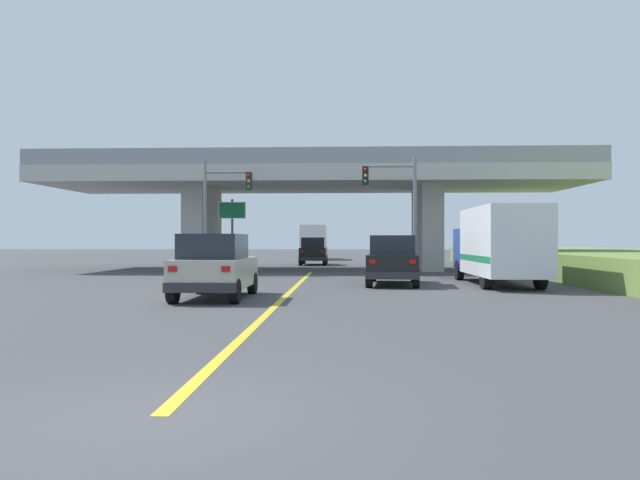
{
  "coord_description": "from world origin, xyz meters",
  "views": [
    {
      "loc": [
        1.93,
        -6.12,
        1.83
      ],
      "look_at": [
        1.0,
        16.14,
        1.84
      ],
      "focal_mm": 33.57,
      "sensor_mm": 36.0,
      "label": 1
    }
  ],
  "objects_px": {
    "suv_crossing": "(393,260)",
    "semi_truck_distant": "(314,242)",
    "sedan_oncoming": "(314,251)",
    "traffic_signal_farside": "(220,202)",
    "box_truck": "(499,245)",
    "traffic_signal_nearside": "(398,199)",
    "highway_sign": "(232,218)",
    "suv_lead": "(215,266)"
  },
  "relations": [
    {
      "from": "traffic_signal_nearside",
      "to": "sedan_oncoming",
      "type": "bearing_deg",
      "value": 110.31
    },
    {
      "from": "suv_crossing",
      "to": "traffic_signal_nearside",
      "type": "bearing_deg",
      "value": 88.14
    },
    {
      "from": "box_truck",
      "to": "suv_lead",
      "type": "bearing_deg",
      "value": -149.84
    },
    {
      "from": "sedan_oncoming",
      "to": "box_truck",
      "type": "bearing_deg",
      "value": -66.47
    },
    {
      "from": "traffic_signal_farside",
      "to": "traffic_signal_nearside",
      "type": "bearing_deg",
      "value": -5.59
    },
    {
      "from": "box_truck",
      "to": "traffic_signal_nearside",
      "type": "xyz_separation_m",
      "value": [
        -3.52,
        6.05,
        2.28
      ]
    },
    {
      "from": "box_truck",
      "to": "traffic_signal_farside",
      "type": "bearing_deg",
      "value": 151.59
    },
    {
      "from": "suv_crossing",
      "to": "traffic_signal_nearside",
      "type": "height_order",
      "value": "traffic_signal_nearside"
    },
    {
      "from": "sedan_oncoming",
      "to": "highway_sign",
      "type": "distance_m",
      "value": 10.17
    },
    {
      "from": "suv_lead",
      "to": "traffic_signal_farside",
      "type": "height_order",
      "value": "traffic_signal_farside"
    },
    {
      "from": "suv_lead",
      "to": "highway_sign",
      "type": "height_order",
      "value": "highway_sign"
    },
    {
      "from": "suv_lead",
      "to": "traffic_signal_farside",
      "type": "xyz_separation_m",
      "value": [
        -2.58,
        12.96,
        2.82
      ]
    },
    {
      "from": "suv_lead",
      "to": "suv_crossing",
      "type": "distance_m",
      "value": 8.56
    },
    {
      "from": "traffic_signal_farside",
      "to": "box_truck",
      "type": "bearing_deg",
      "value": -28.41
    },
    {
      "from": "traffic_signal_nearside",
      "to": "highway_sign",
      "type": "height_order",
      "value": "traffic_signal_nearside"
    },
    {
      "from": "traffic_signal_nearside",
      "to": "box_truck",
      "type": "bearing_deg",
      "value": -59.8
    },
    {
      "from": "box_truck",
      "to": "traffic_signal_nearside",
      "type": "height_order",
      "value": "traffic_signal_nearside"
    },
    {
      "from": "sedan_oncoming",
      "to": "traffic_signal_nearside",
      "type": "xyz_separation_m",
      "value": [
        5.03,
        -13.59,
        2.91
      ]
    },
    {
      "from": "suv_lead",
      "to": "box_truck",
      "type": "bearing_deg",
      "value": 30.16
    },
    {
      "from": "suv_crossing",
      "to": "traffic_signal_nearside",
      "type": "xyz_separation_m",
      "value": [
        0.75,
        5.97,
        2.91
      ]
    },
    {
      "from": "suv_lead",
      "to": "traffic_signal_nearside",
      "type": "distance_m",
      "value": 14.12
    },
    {
      "from": "sedan_oncoming",
      "to": "traffic_signal_nearside",
      "type": "relative_size",
      "value": 0.71
    },
    {
      "from": "sedan_oncoming",
      "to": "traffic_signal_farside",
      "type": "height_order",
      "value": "traffic_signal_farside"
    },
    {
      "from": "suv_crossing",
      "to": "traffic_signal_farside",
      "type": "distance_m",
      "value": 11.39
    },
    {
      "from": "suv_crossing",
      "to": "traffic_signal_farside",
      "type": "height_order",
      "value": "traffic_signal_farside"
    },
    {
      "from": "suv_lead",
      "to": "suv_crossing",
      "type": "bearing_deg",
      "value": 45.17
    },
    {
      "from": "sedan_oncoming",
      "to": "semi_truck_distant",
      "type": "bearing_deg",
      "value": 92.88
    },
    {
      "from": "traffic_signal_farside",
      "to": "suv_crossing",
      "type": "bearing_deg",
      "value": -38.64
    },
    {
      "from": "traffic_signal_farside",
      "to": "highway_sign",
      "type": "bearing_deg",
      "value": 90.83
    },
    {
      "from": "suv_crossing",
      "to": "box_truck",
      "type": "relative_size",
      "value": 0.65
    },
    {
      "from": "suv_crossing",
      "to": "traffic_signal_farside",
      "type": "xyz_separation_m",
      "value": [
        -8.62,
        6.89,
        2.82
      ]
    },
    {
      "from": "suv_lead",
      "to": "suv_crossing",
      "type": "relative_size",
      "value": 0.9
    },
    {
      "from": "box_truck",
      "to": "highway_sign",
      "type": "distance_m",
      "value": 16.87
    },
    {
      "from": "box_truck",
      "to": "semi_truck_distant",
      "type": "xyz_separation_m",
      "value": [
        -9.18,
        32.19,
        0.02
      ]
    },
    {
      "from": "box_truck",
      "to": "sedan_oncoming",
      "type": "xyz_separation_m",
      "value": [
        -8.55,
        19.64,
        -0.64
      ]
    },
    {
      "from": "sedan_oncoming",
      "to": "semi_truck_distant",
      "type": "relative_size",
      "value": 0.67
    },
    {
      "from": "traffic_signal_nearside",
      "to": "traffic_signal_farside",
      "type": "height_order",
      "value": "traffic_signal_nearside"
    },
    {
      "from": "suv_crossing",
      "to": "semi_truck_distant",
      "type": "distance_m",
      "value": 32.49
    },
    {
      "from": "traffic_signal_nearside",
      "to": "semi_truck_distant",
      "type": "height_order",
      "value": "traffic_signal_nearside"
    },
    {
      "from": "suv_lead",
      "to": "highway_sign",
      "type": "distance_m",
      "value": 17.04
    },
    {
      "from": "semi_truck_distant",
      "to": "suv_lead",
      "type": "bearing_deg",
      "value": -91.68
    },
    {
      "from": "suv_crossing",
      "to": "semi_truck_distant",
      "type": "height_order",
      "value": "semi_truck_distant"
    }
  ]
}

